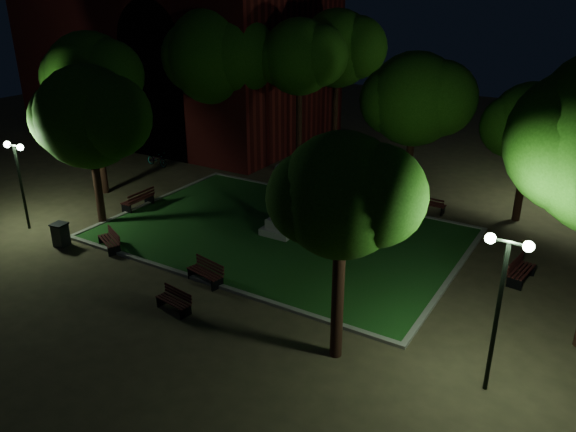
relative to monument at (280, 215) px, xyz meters
name	(u,v)px	position (x,y,z in m)	size (l,w,h in m)	color
ground	(255,252)	(0.00, -2.00, -0.96)	(80.00, 80.00, 0.00)	#423A26
lawn	(281,234)	(0.00, 0.00, -0.92)	(15.00, 10.00, 0.08)	#1E4F1B
lawn_kerb	(281,233)	(0.00, 0.00, -0.90)	(15.40, 10.40, 0.12)	slate
monument	(280,215)	(0.00, 0.00, 0.00)	(1.40, 1.40, 3.20)	gray
building_main	(177,28)	(-15.86, 11.79, 6.42)	(20.00, 12.00, 15.00)	#521211
tree_west	(90,117)	(-7.63, -3.19, 3.99)	(5.49, 4.48, 7.19)	black
tree_north_wl	(301,57)	(-3.85, 8.28, 5.56)	(5.11, 4.17, 8.62)	black
tree_north_er	(416,99)	(3.54, 6.27, 4.33)	(5.36, 4.38, 7.48)	black
tree_ne	(533,125)	(8.61, 7.16, 3.57)	(4.56, 3.72, 6.40)	black
tree_se	(344,197)	(6.08, -6.49, 4.11)	(4.22, 3.45, 6.81)	black
tree_nw	(218,56)	(-8.59, 7.00, 5.47)	(6.86, 5.60, 9.23)	black
tree_far_north	(338,49)	(-3.22, 11.59, 5.75)	(5.56, 4.54, 8.99)	black
tree_extra	(92,76)	(-10.70, -0.27, 5.10)	(5.27, 4.30, 8.22)	black
lamppost_sw	(18,169)	(-10.10, -5.33, 1.87)	(1.18, 0.28, 3.98)	black
lamppost_se	(502,287)	(10.19, -5.70, 2.23)	(1.18, 0.28, 4.57)	black
lamppost_nw	(199,105)	(-10.99, 7.92, 2.24)	(1.18, 0.28, 4.59)	black
lamppost_ne	(559,145)	(9.60, 9.36, 2.31)	(1.18, 0.28, 4.70)	black
bench_near_left	(206,273)	(-0.08, -5.03, -0.56)	(1.62, 0.83, 0.85)	black
bench_near_right	(175,301)	(0.23, -7.10, -0.60)	(1.42, 0.67, 0.75)	black
bench_west_near	(110,241)	(-5.27, -4.92, -0.57)	(1.56, 1.09, 0.81)	black
bench_left_side	(139,200)	(-7.56, -1.02, -0.50)	(0.64, 1.76, 0.96)	black
bench_right_side	(520,271)	(9.79, 1.11, -0.54)	(0.78, 1.67, 0.88)	black
bench_far_side	(429,205)	(4.75, 5.95, -0.57)	(1.50, 0.56, 0.82)	black
trash_bin	(61,234)	(-7.32, -5.75, -0.45)	(0.66, 0.66, 1.01)	black
bicycle	(157,159)	(-11.75, 4.65, -0.53)	(0.56, 1.61, 0.85)	black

